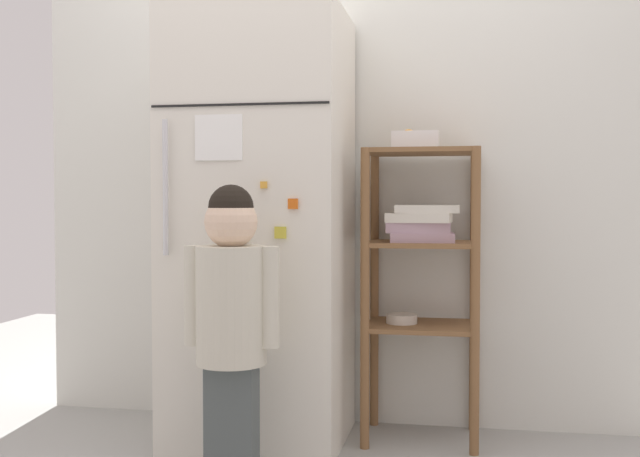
# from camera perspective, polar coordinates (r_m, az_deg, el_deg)

# --- Properties ---
(ground_plane) EXTENTS (6.00, 6.00, 0.00)m
(ground_plane) POSITION_cam_1_polar(r_m,az_deg,el_deg) (3.16, -0.02, -15.63)
(ground_plane) COLOR #999993
(kitchen_wall_back) EXTENTS (2.63, 0.03, 2.20)m
(kitchen_wall_back) POSITION_cam_1_polar(r_m,az_deg,el_deg) (3.35, 1.09, 4.48)
(kitchen_wall_back) COLOR silver
(kitchen_wall_back) RESTS_ON ground
(refrigerator) EXTENTS (0.67, 0.64, 1.70)m
(refrigerator) POSITION_cam_1_polar(r_m,az_deg,el_deg) (3.08, -4.39, 0.04)
(refrigerator) COLOR silver
(refrigerator) RESTS_ON ground
(child_standing) EXTENTS (0.33, 0.24, 1.01)m
(child_standing) POSITION_cam_1_polar(r_m,az_deg,el_deg) (2.60, -6.55, -5.58)
(child_standing) COLOR #4D5555
(child_standing) RESTS_ON ground
(pantry_shelf_unit) EXTENTS (0.45, 0.36, 1.16)m
(pantry_shelf_unit) POSITION_cam_1_polar(r_m,az_deg,el_deg) (3.11, 7.48, -1.76)
(pantry_shelf_unit) COLOR brown
(pantry_shelf_unit) RESTS_ON ground
(fruit_bin) EXTENTS (0.18, 0.14, 0.08)m
(fruit_bin) POSITION_cam_1_polar(r_m,az_deg,el_deg) (3.13, 7.13, 6.47)
(fruit_bin) COLOR white
(fruit_bin) RESTS_ON pantry_shelf_unit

